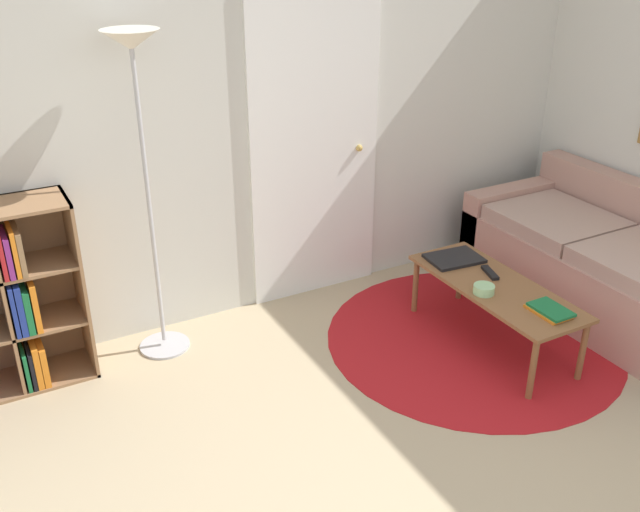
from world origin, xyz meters
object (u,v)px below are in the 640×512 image
(floor_lamp, at_px, (137,98))
(bowl, at_px, (484,289))
(couch, at_px, (611,266))
(laptop, at_px, (454,258))
(coffee_table, at_px, (495,291))

(floor_lamp, height_order, bowl, floor_lamp)
(couch, distance_m, bowl, 1.11)
(couch, height_order, laptop, couch)
(couch, distance_m, laptop, 1.06)
(floor_lamp, distance_m, bowl, 2.15)
(couch, xyz_separation_m, coffee_table, (-0.97, 0.01, 0.07))
(laptop, height_order, bowl, bowl)
(floor_lamp, bearing_deg, bowl, -30.22)
(bowl, bearing_deg, couch, 1.89)
(couch, xyz_separation_m, bowl, (-1.10, -0.04, 0.14))
(couch, bearing_deg, floor_lamp, 161.60)
(bowl, bearing_deg, floor_lamp, 149.78)
(floor_lamp, xyz_separation_m, bowl, (1.61, -0.94, -1.07))
(coffee_table, relative_size, laptop, 3.24)
(floor_lamp, distance_m, couch, 3.10)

